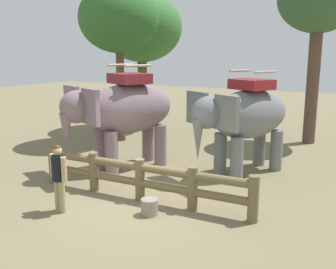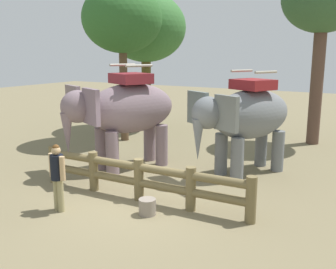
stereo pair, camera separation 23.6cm
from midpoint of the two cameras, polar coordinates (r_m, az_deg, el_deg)
ground_plane at (r=9.76m, az=-4.30°, el=-9.87°), size 60.00×60.00×0.00m
log_fence at (r=9.73m, az=-3.60°, el=-6.16°), size 5.94×0.37×1.05m
elephant_near_left at (r=12.15m, az=-5.83°, el=3.44°), size 2.93×3.86×3.27m
elephant_center at (r=11.76m, az=11.86°, el=2.52°), size 2.85×3.65×3.11m
tourist_woman_in_black at (r=9.28m, az=-15.17°, el=-5.43°), size 0.55×0.37×1.59m
tree_far_left at (r=16.59m, az=22.15°, el=17.64°), size 3.11×3.11×6.96m
tree_back_center at (r=18.80m, az=-2.91°, el=15.24°), size 3.75×3.75×6.34m
tree_far_right at (r=16.13m, az=-6.29°, el=16.37°), size 3.18×3.18×6.28m
feed_bucket at (r=9.00m, az=-2.28°, el=-10.51°), size 0.39×0.39×0.37m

